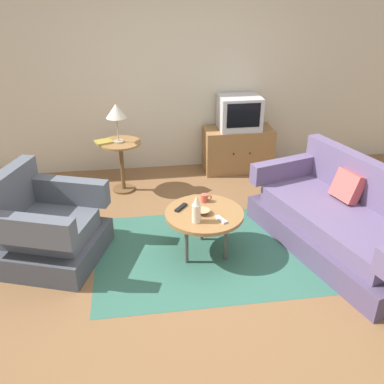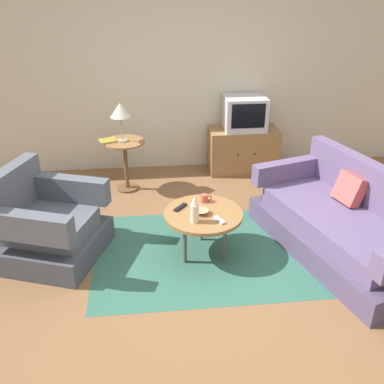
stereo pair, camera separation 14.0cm
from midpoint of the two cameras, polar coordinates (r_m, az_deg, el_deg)
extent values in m
plane|color=brown|center=(4.15, 1.03, -9.15)|extent=(16.00, 16.00, 0.00)
cube|color=#BCB29E|center=(5.83, -2.76, 16.11)|extent=(9.00, 0.12, 2.70)
cube|color=#2D5B4C|center=(4.26, 0.63, -8.06)|extent=(2.11, 1.59, 0.00)
cube|color=#3E424B|center=(4.35, -18.95, -7.01)|extent=(1.13, 1.13, 0.24)
cube|color=#4C515B|center=(4.24, -19.37, -4.65)|extent=(0.90, 0.82, 0.18)
cube|color=#4C515B|center=(4.29, -24.34, -0.42)|extent=(0.42, 0.88, 0.45)
cube|color=#4C515B|center=(3.87, -22.47, -4.69)|extent=(0.88, 0.42, 0.25)
cube|color=#4C515B|center=(4.42, -17.52, 0.20)|extent=(0.88, 0.42, 0.25)
cube|color=#4B3E5C|center=(4.46, 17.87, -5.94)|extent=(1.40, 2.06, 0.24)
cube|color=#5B4C70|center=(4.35, 18.26, -3.61)|extent=(1.18, 1.76, 0.18)
cube|color=#5B4C70|center=(4.46, 22.39, 0.91)|extent=(0.68, 1.85, 0.43)
cube|color=#5B4C70|center=(4.85, 11.80, 3.11)|extent=(0.89, 0.39, 0.22)
cube|color=#C64C47|center=(4.51, 19.30, 0.74)|extent=(0.29, 0.34, 0.32)
cylinder|color=olive|center=(4.02, 0.66, -2.96)|extent=(0.75, 0.75, 0.04)
cylinder|color=#4C4742|center=(4.34, 0.39, -4.04)|extent=(0.04, 0.04, 0.42)
cylinder|color=#4C4742|center=(4.01, -1.75, -6.92)|extent=(0.04, 0.04, 0.42)
cylinder|color=#4C4742|center=(4.06, 3.61, -6.47)|extent=(0.04, 0.04, 0.42)
cylinder|color=olive|center=(5.28, -10.35, 6.48)|extent=(0.50, 0.50, 0.02)
cylinder|color=brown|center=(5.40, -10.07, 3.26)|extent=(0.05, 0.05, 0.62)
cylinder|color=brown|center=(5.52, -9.82, 0.40)|extent=(0.27, 0.27, 0.02)
cube|color=olive|center=(5.94, 5.46, 5.69)|extent=(0.93, 0.44, 0.60)
sphere|color=black|center=(5.70, 4.91, 5.08)|extent=(0.02, 0.02, 0.02)
sphere|color=black|center=(5.75, 7.09, 5.18)|extent=(0.02, 0.02, 0.02)
cube|color=#B7B7BC|center=(5.79, 5.65, 10.54)|extent=(0.55, 0.45, 0.44)
cube|color=black|center=(5.57, 6.21, 10.14)|extent=(0.44, 0.01, 0.32)
cylinder|color=#9E937A|center=(5.27, -10.56, 6.68)|extent=(0.13, 0.13, 0.02)
cylinder|color=#9E937A|center=(5.22, -10.70, 8.26)|extent=(0.02, 0.02, 0.29)
cone|color=beige|center=(5.15, -10.91, 10.64)|extent=(0.25, 0.25, 0.16)
cylinder|color=beige|center=(3.82, -0.46, -2.89)|extent=(0.08, 0.08, 0.17)
cone|color=beige|center=(3.76, -0.47, -1.14)|extent=(0.07, 0.07, 0.09)
cylinder|color=#B74C3D|center=(4.18, 0.69, -0.82)|extent=(0.07, 0.07, 0.08)
torus|color=#B74C3D|center=(4.19, 1.36, -0.78)|extent=(0.06, 0.01, 0.06)
cone|color=tan|center=(3.98, 0.40, -2.68)|extent=(0.14, 0.14, 0.04)
cube|color=black|center=(4.08, -2.47, -2.09)|extent=(0.14, 0.16, 0.02)
cube|color=#B2B2B7|center=(3.88, 2.89, -3.72)|extent=(0.09, 0.15, 0.02)
cube|color=olive|center=(5.29, -12.48, 6.60)|extent=(0.24, 0.22, 0.02)
camera|label=1|loc=(0.07, -90.96, -0.49)|focal=39.80mm
camera|label=2|loc=(0.07, 89.04, 0.49)|focal=39.80mm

